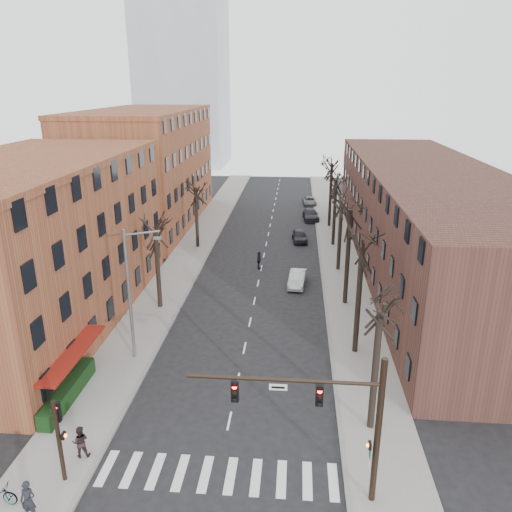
% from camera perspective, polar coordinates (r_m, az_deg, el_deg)
% --- Properties ---
extents(ground, '(160.00, 160.00, 0.00)m').
position_cam_1_polar(ground, '(25.76, -4.36, -23.67)').
color(ground, black).
rests_on(ground, ground).
extents(sidewalk_left, '(4.00, 90.00, 0.15)m').
position_cam_1_polar(sidewalk_left, '(57.51, -6.86, 1.35)').
color(sidewalk_left, gray).
rests_on(sidewalk_left, ground).
extents(sidewalk_right, '(4.00, 90.00, 0.15)m').
position_cam_1_polar(sidewalk_right, '(56.57, 9.24, 0.94)').
color(sidewalk_right, gray).
rests_on(sidewalk_right, ground).
extents(building_left_near, '(12.00, 26.00, 12.00)m').
position_cam_1_polar(building_left_near, '(40.46, -24.07, 0.92)').
color(building_left_near, brown).
rests_on(building_left_near, ground).
extents(building_left_far, '(12.00, 28.00, 14.00)m').
position_cam_1_polar(building_left_far, '(66.38, -12.43, 9.58)').
color(building_left_far, brown).
rests_on(building_left_far, ground).
extents(building_right, '(12.00, 50.00, 10.00)m').
position_cam_1_polar(building_right, '(51.77, 18.79, 4.13)').
color(building_right, '#482A21').
rests_on(building_right, ground).
extents(office_tower, '(18.00, 18.00, 60.00)m').
position_cam_1_polar(office_tower, '(117.10, -8.59, 25.05)').
color(office_tower, '#B2B7BF').
rests_on(office_tower, ground).
extents(awning_left, '(1.20, 7.00, 0.15)m').
position_cam_1_polar(awning_left, '(32.78, -19.62, -14.36)').
color(awning_left, maroon).
rests_on(awning_left, ground).
extents(hedge, '(0.80, 6.00, 1.00)m').
position_cam_1_polar(hedge, '(31.72, -20.66, -14.31)').
color(hedge, black).
rests_on(hedge, sidewalk_left).
extents(tree_right_a, '(5.20, 5.20, 10.00)m').
position_cam_1_polar(tree_right_a, '(28.90, 12.89, -18.65)').
color(tree_right_a, black).
rests_on(tree_right_a, ground).
extents(tree_right_b, '(5.20, 5.20, 10.80)m').
position_cam_1_polar(tree_right_b, '(35.52, 11.19, -10.77)').
color(tree_right_b, black).
rests_on(tree_right_b, ground).
extents(tree_right_c, '(5.20, 5.20, 11.60)m').
position_cam_1_polar(tree_right_c, '(42.61, 10.10, -5.42)').
color(tree_right_c, black).
rests_on(tree_right_c, ground).
extents(tree_right_d, '(5.20, 5.20, 10.00)m').
position_cam_1_polar(tree_right_d, '(49.98, 9.33, -1.63)').
color(tree_right_d, black).
rests_on(tree_right_d, ground).
extents(tree_right_e, '(5.20, 5.20, 10.80)m').
position_cam_1_polar(tree_right_e, '(57.51, 8.76, 1.19)').
color(tree_right_e, black).
rests_on(tree_right_e, ground).
extents(tree_right_f, '(5.20, 5.20, 11.60)m').
position_cam_1_polar(tree_right_f, '(65.16, 8.33, 3.34)').
color(tree_right_f, black).
rests_on(tree_right_f, ground).
extents(tree_left_a, '(5.20, 5.20, 9.50)m').
position_cam_1_polar(tree_left_a, '(42.03, -10.86, -5.83)').
color(tree_left_a, black).
rests_on(tree_left_a, ground).
extents(tree_left_b, '(5.20, 5.20, 9.50)m').
position_cam_1_polar(tree_left_b, '(56.52, -6.66, 0.96)').
color(tree_left_b, black).
rests_on(tree_left_b, ground).
extents(signal_mast_arm, '(8.14, 0.30, 7.20)m').
position_cam_1_polar(signal_mast_arm, '(22.05, 9.75, -17.58)').
color(signal_mast_arm, black).
rests_on(signal_mast_arm, ground).
extents(signal_pole_left, '(0.47, 0.44, 4.40)m').
position_cam_1_polar(signal_pole_left, '(25.30, -21.60, -18.42)').
color(signal_pole_left, black).
rests_on(signal_pole_left, ground).
extents(streetlight, '(2.45, 0.22, 9.03)m').
position_cam_1_polar(streetlight, '(32.90, -14.05, -3.75)').
color(streetlight, slate).
rests_on(streetlight, ground).
extents(silver_sedan, '(1.80, 4.13, 1.32)m').
position_cam_1_polar(silver_sedan, '(45.60, 4.74, -2.60)').
color(silver_sedan, '#B0B3B7').
rests_on(silver_sedan, ground).
extents(parked_car_near, '(1.98, 4.10, 1.35)m').
position_cam_1_polar(parked_car_near, '(58.43, 5.00, 2.32)').
color(parked_car_near, black).
rests_on(parked_car_near, ground).
extents(parked_car_mid, '(2.36, 5.01, 1.41)m').
position_cam_1_polar(parked_car_mid, '(68.10, 6.27, 4.73)').
color(parked_car_mid, black).
rests_on(parked_car_mid, ground).
extents(parked_car_far, '(2.18, 4.29, 1.16)m').
position_cam_1_polar(parked_car_far, '(76.76, 6.13, 6.28)').
color(parked_car_far, '#5C5E64').
rests_on(parked_car_far, ground).
extents(pedestrian_a, '(0.67, 0.44, 1.82)m').
position_cam_1_polar(pedestrian_a, '(24.98, -24.59, -24.06)').
color(pedestrian_a, black).
rests_on(pedestrian_a, sidewalk_left).
extents(pedestrian_b, '(0.96, 0.84, 1.68)m').
position_cam_1_polar(pedestrian_b, '(27.26, -19.44, -19.37)').
color(pedestrian_b, black).
rests_on(pedestrian_b, sidewalk_left).
extents(pedestrian_crossing, '(0.52, 1.09, 1.81)m').
position_cam_1_polar(pedestrian_crossing, '(49.38, 0.34, -0.50)').
color(pedestrian_crossing, black).
rests_on(pedestrian_crossing, ground).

